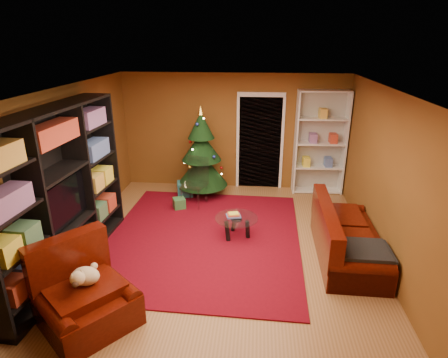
# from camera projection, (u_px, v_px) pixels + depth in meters

# --- Properties ---
(floor) EXTENTS (5.00, 5.50, 0.05)m
(floor) POSITION_uv_depth(u_px,v_px,m) (222.00, 246.00, 6.35)
(floor) COLOR brown
(floor) RESTS_ON ground
(ceiling) EXTENTS (5.00, 5.50, 0.05)m
(ceiling) POSITION_uv_depth(u_px,v_px,m) (221.00, 87.00, 5.42)
(ceiling) COLOR silver
(ceiling) RESTS_ON wall_back
(wall_back) EXTENTS (5.00, 0.05, 2.60)m
(wall_back) POSITION_uv_depth(u_px,v_px,m) (234.00, 132.00, 8.47)
(wall_back) COLOR brown
(wall_back) RESTS_ON ground
(wall_left) EXTENTS (0.05, 5.50, 2.60)m
(wall_left) POSITION_uv_depth(u_px,v_px,m) (68.00, 168.00, 6.10)
(wall_left) COLOR brown
(wall_left) RESTS_ON ground
(wall_right) EXTENTS (0.05, 5.50, 2.60)m
(wall_right) POSITION_uv_depth(u_px,v_px,m) (387.00, 178.00, 5.67)
(wall_right) COLOR brown
(wall_right) RESTS_ON ground
(doorway) EXTENTS (1.06, 0.60, 2.16)m
(doorway) POSITION_uv_depth(u_px,v_px,m) (260.00, 144.00, 8.46)
(doorway) COLOR black
(doorway) RESTS_ON floor
(rug) EXTENTS (3.41, 3.95, 0.02)m
(rug) POSITION_uv_depth(u_px,v_px,m) (204.00, 238.00, 6.56)
(rug) COLOR maroon
(rug) RESTS_ON floor
(media_unit) EXTENTS (0.64, 3.17, 2.41)m
(media_unit) POSITION_uv_depth(u_px,v_px,m) (57.00, 194.00, 5.33)
(media_unit) COLOR black
(media_unit) RESTS_ON floor
(christmas_tree) EXTENTS (1.42, 1.42, 2.00)m
(christmas_tree) POSITION_uv_depth(u_px,v_px,m) (202.00, 153.00, 8.06)
(christmas_tree) COLOR black
(christmas_tree) RESTS_ON floor
(gift_box_teal) EXTENTS (0.39, 0.39, 0.33)m
(gift_box_teal) POSITION_uv_depth(u_px,v_px,m) (185.00, 189.00, 8.26)
(gift_box_teal) COLOR #1F646C
(gift_box_teal) RESTS_ON floor
(gift_box_green) EXTENTS (0.30, 0.30, 0.23)m
(gift_box_green) POSITION_uv_depth(u_px,v_px,m) (179.00, 204.00, 7.66)
(gift_box_green) COLOR #2E6A35
(gift_box_green) RESTS_ON floor
(gift_box_red) EXTENTS (0.28, 0.28, 0.22)m
(gift_box_red) POSITION_uv_depth(u_px,v_px,m) (183.00, 190.00, 8.34)
(gift_box_red) COLOR maroon
(gift_box_red) RESTS_ON floor
(white_bookshelf) EXTENTS (1.10, 0.43, 2.34)m
(white_bookshelf) POSITION_uv_depth(u_px,v_px,m) (320.00, 143.00, 8.17)
(white_bookshelf) COLOR white
(white_bookshelf) RESTS_ON floor
(armchair) EXTENTS (1.53, 1.53, 0.85)m
(armchair) POSITION_uv_depth(u_px,v_px,m) (86.00, 294.00, 4.47)
(armchair) COLOR #3A0A03
(armchair) RESTS_ON rug
(dog) EXTENTS (0.49, 0.50, 0.28)m
(dog) POSITION_uv_depth(u_px,v_px,m) (86.00, 276.00, 4.46)
(dog) COLOR beige
(dog) RESTS_ON armchair
(sofa) EXTENTS (0.94, 2.03, 0.87)m
(sofa) POSITION_uv_depth(u_px,v_px,m) (349.00, 232.00, 5.87)
(sofa) COLOR #3A0A03
(sofa) RESTS_ON rug
(coffee_table) EXTENTS (0.91, 0.91, 0.47)m
(coffee_table) POSITION_uv_depth(u_px,v_px,m) (236.00, 227.00, 6.53)
(coffee_table) COLOR gray
(coffee_table) RESTS_ON rug
(acrylic_chair) EXTENTS (0.60, 0.63, 0.92)m
(acrylic_chair) POSITION_uv_depth(u_px,v_px,m) (194.00, 185.00, 7.69)
(acrylic_chair) COLOR #66605B
(acrylic_chair) RESTS_ON rug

